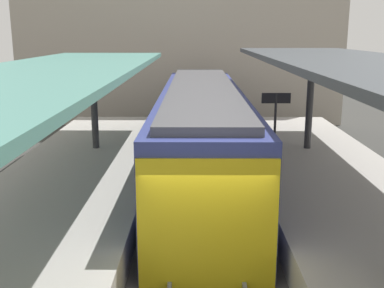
# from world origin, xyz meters

# --- Properties ---
(ground_plane) EXTENTS (80.00, 80.00, 0.00)m
(ground_plane) POSITION_xyz_m (0.00, 0.00, 0.00)
(ground_plane) COLOR #383835
(platform_left) EXTENTS (4.40, 28.00, 1.00)m
(platform_left) POSITION_xyz_m (-3.80, 0.00, 0.50)
(platform_left) COLOR #ADA8A0
(platform_left) RESTS_ON ground_plane
(track_ballast) EXTENTS (3.20, 28.00, 0.20)m
(track_ballast) POSITION_xyz_m (0.00, 0.00, 0.10)
(track_ballast) COLOR #423F3D
(track_ballast) RESTS_ON ground_plane
(rail_near_side) EXTENTS (0.08, 28.00, 0.14)m
(rail_near_side) POSITION_xyz_m (-0.72, 0.00, 0.27)
(rail_near_side) COLOR slate
(rail_near_side) RESTS_ON track_ballast
(rail_far_side) EXTENTS (0.08, 28.00, 0.14)m
(rail_far_side) POSITION_xyz_m (0.72, 0.00, 0.27)
(rail_far_side) COLOR slate
(rail_far_side) RESTS_ON track_ballast
(commuter_train) EXTENTS (2.78, 15.16, 3.10)m
(commuter_train) POSITION_xyz_m (0.00, 7.15, 1.73)
(commuter_train) COLOR #38428C
(commuter_train) RESTS_ON track_ballast
(canopy_left) EXTENTS (4.18, 21.00, 3.19)m
(canopy_left) POSITION_xyz_m (-3.80, 1.40, 4.07)
(canopy_left) COLOR #333335
(canopy_left) RESTS_ON platform_left
(platform_sign) EXTENTS (0.90, 0.08, 2.21)m
(platform_sign) POSITION_xyz_m (2.29, 5.86, 2.62)
(platform_sign) COLOR #262628
(platform_sign) RESTS_ON platform_right
(station_building_backdrop) EXTENTS (18.00, 6.00, 11.00)m
(station_building_backdrop) POSITION_xyz_m (-1.08, 20.00, 5.50)
(station_building_backdrop) COLOR #A89E8E
(station_building_backdrop) RESTS_ON ground_plane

